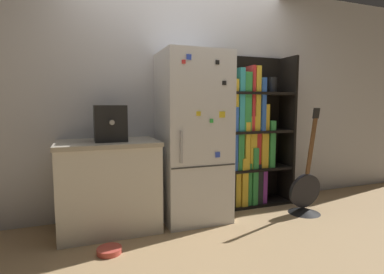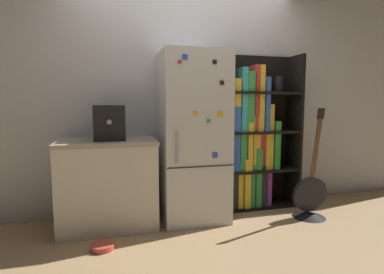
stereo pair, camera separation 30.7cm
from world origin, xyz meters
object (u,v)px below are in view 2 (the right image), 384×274
at_px(bookshelf, 253,139).
at_px(guitar, 310,202).
at_px(refrigerator, 193,137).
at_px(pet_bowl, 103,246).
at_px(espresso_machine, 110,123).

distance_m(bookshelf, guitar, 0.91).
distance_m(refrigerator, guitar, 1.44).
distance_m(refrigerator, bookshelf, 0.80).
bearing_deg(pet_bowl, bookshelf, 21.68).
height_order(refrigerator, espresso_machine, refrigerator).
bearing_deg(guitar, espresso_machine, 171.48).
bearing_deg(espresso_machine, bookshelf, 6.47).
distance_m(espresso_machine, guitar, 2.25).
relative_size(espresso_machine, pet_bowl, 1.68).
xyz_separation_m(guitar, pet_bowl, (-2.13, -0.18, -0.14)).
bearing_deg(guitar, refrigerator, 165.17).
xyz_separation_m(espresso_machine, guitar, (2.05, -0.31, -0.86)).
relative_size(guitar, pet_bowl, 5.82).
distance_m(guitar, pet_bowl, 2.14).
xyz_separation_m(refrigerator, pet_bowl, (-0.92, -0.50, -0.84)).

